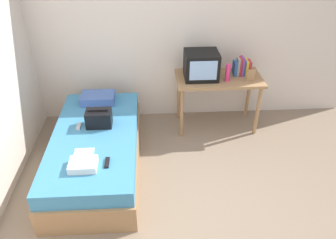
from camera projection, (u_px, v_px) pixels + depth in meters
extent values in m
plane|color=#84705B|center=(187.00, 210.00, 3.53)|extent=(8.00, 8.00, 0.00)
cube|color=beige|center=(174.00, 30.00, 4.48)|extent=(5.20, 0.10, 2.60)
cube|color=#9E754C|center=(97.00, 157.00, 4.02)|extent=(1.00, 2.00, 0.32)
cube|color=teal|center=(95.00, 140.00, 3.88)|extent=(0.97, 1.94, 0.18)
cube|color=#9E754C|center=(219.00, 78.00, 4.47)|extent=(1.16, 0.60, 0.04)
cylinder|color=#9E754C|center=(182.00, 113.00, 4.46)|extent=(0.05, 0.05, 0.74)
cylinder|color=#9E754C|center=(258.00, 111.00, 4.51)|extent=(0.05, 0.05, 0.74)
cylinder|color=#9E754C|center=(179.00, 96.00, 4.86)|extent=(0.05, 0.05, 0.74)
cylinder|color=#9E754C|center=(248.00, 94.00, 4.91)|extent=(0.05, 0.05, 0.74)
cube|color=black|center=(201.00, 65.00, 4.35)|extent=(0.44, 0.38, 0.36)
cube|color=#8CB2E0|center=(203.00, 71.00, 4.19)|extent=(0.35, 0.01, 0.26)
cylinder|color=#E53372|center=(228.00, 73.00, 4.31)|extent=(0.06, 0.06, 0.24)
cube|color=#2D5699|center=(235.00, 68.00, 4.47)|extent=(0.04, 0.15, 0.19)
cube|color=gray|center=(238.00, 67.00, 4.46)|extent=(0.03, 0.13, 0.24)
cube|color=#B72D33|center=(240.00, 66.00, 4.46)|extent=(0.02, 0.14, 0.24)
cube|color=#7A3D89|center=(242.00, 66.00, 4.46)|extent=(0.03, 0.16, 0.25)
cube|color=#2D5699|center=(244.00, 67.00, 4.47)|extent=(0.02, 0.15, 0.23)
cube|color=gold|center=(246.00, 67.00, 4.48)|extent=(0.03, 0.16, 0.21)
cube|color=#B72D33|center=(248.00, 68.00, 4.48)|extent=(0.04, 0.15, 0.20)
cube|color=#9E754C|center=(251.00, 75.00, 4.33)|extent=(0.11, 0.02, 0.15)
cube|color=#4766AD|center=(98.00, 98.00, 4.42)|extent=(0.44, 0.29, 0.11)
cube|color=black|center=(99.00, 118.00, 3.93)|extent=(0.30, 0.20, 0.20)
cylinder|color=black|center=(98.00, 110.00, 3.86)|extent=(0.24, 0.02, 0.02)
cube|color=white|center=(83.00, 157.00, 3.48)|extent=(0.21, 0.29, 0.01)
cube|color=black|center=(107.00, 163.00, 3.39)|extent=(0.04, 0.16, 0.02)
cube|color=#B7B7BC|center=(79.00, 126.00, 3.94)|extent=(0.04, 0.14, 0.02)
cube|color=white|center=(83.00, 165.00, 3.33)|extent=(0.28, 0.22, 0.08)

